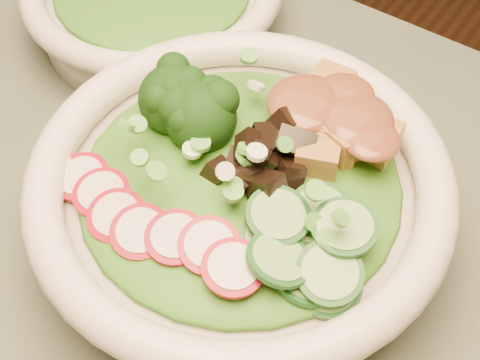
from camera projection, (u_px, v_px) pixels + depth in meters
The scene contains 10 objects.
salad_bowl at pixel (240, 198), 0.50m from camera, with size 0.31×0.31×0.08m.
side_bowl at pixel (154, 2), 0.65m from camera, with size 0.25×0.25×0.07m.
lettuce_bed at pixel (240, 179), 0.48m from camera, with size 0.23×0.23×0.03m, color #246615.
broccoli_florets at pixel (185, 102), 0.50m from camera, with size 0.09×0.08×0.05m, color black, non-canonical shape.
radish_slices at pixel (148, 226), 0.45m from camera, with size 0.13×0.05×0.02m, color maroon, non-canonical shape.
cucumber_slices at pixel (302, 243), 0.43m from camera, with size 0.08×0.08×0.04m, color #8CC86F, non-canonical shape.
mushroom_heap at pixel (257, 156), 0.47m from camera, with size 0.08×0.08×0.05m, color black, non-canonical shape.
tofu_cubes at pixel (324, 126), 0.49m from camera, with size 0.10×0.07×0.04m, color #AA8338, non-canonical shape.
peanut_sauce at pixel (326, 112), 0.48m from camera, with size 0.08×0.06×0.02m, color brown.
scallion_garnish at pixel (240, 154), 0.46m from camera, with size 0.22×0.22×0.03m, color #58AF3D, non-canonical shape.
Camera 1 is at (0.08, -0.15, 1.19)m, focal length 50.00 mm.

